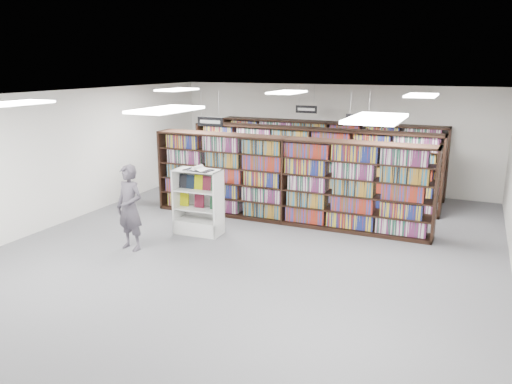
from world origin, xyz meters
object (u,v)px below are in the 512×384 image
at_px(shopper, 130,208).
at_px(endcap_display, 199,212).
at_px(bookshelf_row_near, 286,180).
at_px(open_book, 198,169).

bearing_deg(shopper, endcap_display, 69.96).
xyz_separation_m(bookshelf_row_near, open_book, (-1.45, -1.69, 0.49)).
relative_size(endcap_display, shopper, 0.83).
bearing_deg(endcap_display, bookshelf_row_near, 44.03).
relative_size(bookshelf_row_near, endcap_display, 4.65).
bearing_deg(open_book, endcap_display, 125.25).
distance_m(bookshelf_row_near, open_book, 2.28).
bearing_deg(shopper, open_book, 66.24).
bearing_deg(bookshelf_row_near, shopper, -126.97).
xyz_separation_m(bookshelf_row_near, shopper, (-2.31, -3.06, -0.15)).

